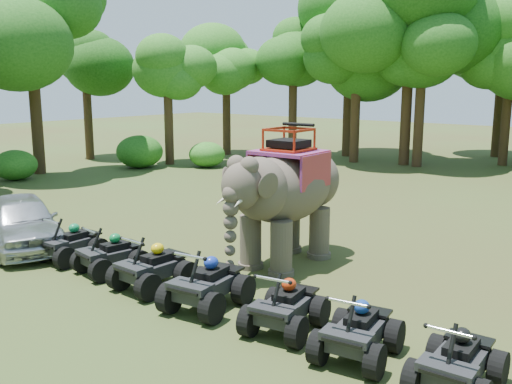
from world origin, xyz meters
TOP-DOWN VIEW (x-y plane):
  - ground at (0.00, 0.00)m, footprint 110.00×110.00m
  - elephant at (0.78, 1.52)m, footprint 2.08×4.49m
  - parked_car at (-6.12, -2.20)m, footprint 4.98×3.34m
  - atv_0 at (-3.92, -2.04)m, footprint 1.29×1.72m
  - atv_1 at (-2.23, -1.98)m, footprint 1.45×1.84m
  - atv_2 at (-0.51, -2.06)m, footprint 1.36×1.83m
  - atv_3 at (1.33, -2.14)m, footprint 1.61×2.04m
  - atv_4 at (3.31, -1.99)m, footprint 1.52×1.90m
  - atv_5 at (4.97, -2.10)m, footprint 1.49×1.88m
  - atv_6 at (6.74, -2.11)m, footprint 1.31×1.74m
  - tree_0 at (0.00, 24.30)m, footprint 5.12×5.12m
  - tree_25 at (-18.36, 5.65)m, footprint 6.94×6.94m
  - tree_26 at (-21.09, 10.73)m, footprint 5.11×5.11m
  - tree_27 at (-15.55, 12.39)m, footprint 5.10×5.10m
  - tree_28 at (-15.99, 17.99)m, footprint 5.35×5.35m
  - tree_29 at (-11.95, 19.89)m, footprint 5.72×5.72m
  - tree_30 at (-7.47, 20.03)m, footprint 6.15×6.15m
  - tree_31 at (-3.71, 20.65)m, footprint 6.04×6.04m
  - tree_35 at (-1.49, 28.07)m, footprint 7.39×7.39m
  - tree_37 at (-4.62, 20.90)m, footprint 7.33×7.33m
  - tree_39 at (-9.28, 22.32)m, footprint 7.54×7.54m

SIDE VIEW (x-z plane):
  - ground at x=0.00m, z-range 0.00..0.00m
  - atv_1 at x=-2.23m, z-range 0.00..1.24m
  - atv_0 at x=-3.92m, z-range 0.00..1.25m
  - atv_6 at x=6.74m, z-range 0.00..1.25m
  - atv_5 at x=4.97m, z-range 0.00..1.27m
  - atv_4 at x=3.31m, z-range 0.00..1.27m
  - atv_2 at x=-0.51m, z-range 0.00..1.33m
  - atv_3 at x=1.33m, z-range 0.00..1.39m
  - parked_car at x=-6.12m, z-range 0.00..1.58m
  - elephant at x=0.78m, z-range 0.00..3.72m
  - tree_27 at x=-15.55m, z-range 0.00..7.28m
  - tree_26 at x=-21.09m, z-range 0.00..7.30m
  - tree_0 at x=0.00m, z-range 0.00..7.31m
  - tree_28 at x=-15.99m, z-range 0.00..7.64m
  - tree_29 at x=-11.95m, z-range 0.00..8.18m
  - tree_31 at x=-3.71m, z-range 0.00..8.63m
  - tree_30 at x=-7.47m, z-range 0.00..8.79m
  - tree_25 at x=-18.36m, z-range 0.00..9.92m
  - tree_37 at x=-4.62m, z-range 0.00..10.47m
  - tree_35 at x=-1.49m, z-range 0.00..10.55m
  - tree_39 at x=-9.28m, z-range 0.00..10.78m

